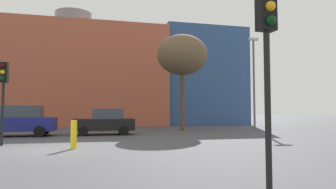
{
  "coord_description": "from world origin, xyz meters",
  "views": [
    {
      "loc": [
        2.02,
        -12.4,
        1.48
      ],
      "look_at": [
        6.73,
        7.04,
        2.64
      ],
      "focal_mm": 31.88,
      "sensor_mm": 36.0,
      "label": 1
    }
  ],
  "objects_px": {
    "street_lamp": "(254,77)",
    "bollard_yellow_0": "(74,135)",
    "parked_car_1": "(20,121)",
    "traffic_light_island": "(3,84)",
    "bare_tree_0": "(182,55)",
    "traffic_light_near_right": "(267,38)",
    "parked_car_2": "(105,122)"
  },
  "relations": [
    {
      "from": "street_lamp",
      "to": "bollard_yellow_0",
      "type": "bearing_deg",
      "value": -145.26
    },
    {
      "from": "parked_car_1",
      "to": "traffic_light_island",
      "type": "xyz_separation_m",
      "value": [
        0.48,
        -5.23,
        1.79
      ]
    },
    {
      "from": "traffic_light_island",
      "to": "street_lamp",
      "type": "distance_m",
      "value": 18.09
    },
    {
      "from": "traffic_light_island",
      "to": "bare_tree_0",
      "type": "xyz_separation_m",
      "value": [
        10.51,
        7.73,
        3.17
      ]
    },
    {
      "from": "bare_tree_0",
      "to": "traffic_light_island",
      "type": "bearing_deg",
      "value": -143.66
    },
    {
      "from": "parked_car_1",
      "to": "traffic_light_near_right",
      "type": "height_order",
      "value": "traffic_light_near_right"
    },
    {
      "from": "traffic_light_near_right",
      "to": "bollard_yellow_0",
      "type": "relative_size",
      "value": 3.5
    },
    {
      "from": "parked_car_2",
      "to": "street_lamp",
      "type": "xyz_separation_m",
      "value": [
        11.89,
        2.1,
        3.46
      ]
    },
    {
      "from": "traffic_light_island",
      "to": "bare_tree_0",
      "type": "bearing_deg",
      "value": 131.58
    },
    {
      "from": "street_lamp",
      "to": "bare_tree_0",
      "type": "bearing_deg",
      "value": 176.12
    },
    {
      "from": "traffic_light_near_right",
      "to": "bare_tree_0",
      "type": "relative_size",
      "value": 0.53
    },
    {
      "from": "parked_car_2",
      "to": "street_lamp",
      "type": "distance_m",
      "value": 12.56
    },
    {
      "from": "parked_car_2",
      "to": "bare_tree_0",
      "type": "bearing_deg",
      "value": -157.18
    },
    {
      "from": "parked_car_2",
      "to": "bollard_yellow_0",
      "type": "distance_m",
      "value": 7.28
    },
    {
      "from": "traffic_light_near_right",
      "to": "traffic_light_island",
      "type": "height_order",
      "value": "traffic_light_near_right"
    },
    {
      "from": "traffic_light_near_right",
      "to": "bollard_yellow_0",
      "type": "height_order",
      "value": "traffic_light_near_right"
    },
    {
      "from": "traffic_light_near_right",
      "to": "traffic_light_island",
      "type": "bearing_deg",
      "value": -145.85
    },
    {
      "from": "parked_car_2",
      "to": "bollard_yellow_0",
      "type": "relative_size",
      "value": 3.38
    },
    {
      "from": "traffic_light_island",
      "to": "bollard_yellow_0",
      "type": "xyz_separation_m",
      "value": [
        3.15,
        -1.91,
        -2.14
      ]
    },
    {
      "from": "parked_car_1",
      "to": "bare_tree_0",
      "type": "distance_m",
      "value": 12.31
    },
    {
      "from": "parked_car_2",
      "to": "traffic_light_island",
      "type": "height_order",
      "value": "traffic_light_island"
    },
    {
      "from": "traffic_light_island",
      "to": "street_lamp",
      "type": "height_order",
      "value": "street_lamp"
    },
    {
      "from": "parked_car_1",
      "to": "parked_car_2",
      "type": "xyz_separation_m",
      "value": [
        5.04,
        0.0,
        -0.09
      ]
    },
    {
      "from": "parked_car_1",
      "to": "bare_tree_0",
      "type": "relative_size",
      "value": 0.57
    },
    {
      "from": "bare_tree_0",
      "to": "street_lamp",
      "type": "height_order",
      "value": "street_lamp"
    },
    {
      "from": "parked_car_2",
      "to": "bare_tree_0",
      "type": "xyz_separation_m",
      "value": [
        5.94,
        2.5,
        5.05
      ]
    },
    {
      "from": "parked_car_2",
      "to": "bare_tree_0",
      "type": "distance_m",
      "value": 8.19
    },
    {
      "from": "bollard_yellow_0",
      "to": "parked_car_2",
      "type": "bearing_deg",
      "value": 78.76
    },
    {
      "from": "traffic_light_island",
      "to": "parked_car_2",
      "type": "bearing_deg",
      "value": 144.12
    },
    {
      "from": "traffic_light_near_right",
      "to": "traffic_light_island",
      "type": "distance_m",
      "value": 11.79
    },
    {
      "from": "parked_car_1",
      "to": "parked_car_2",
      "type": "height_order",
      "value": "parked_car_1"
    },
    {
      "from": "street_lamp",
      "to": "traffic_light_near_right",
      "type": "bearing_deg",
      "value": -119.0
    }
  ]
}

